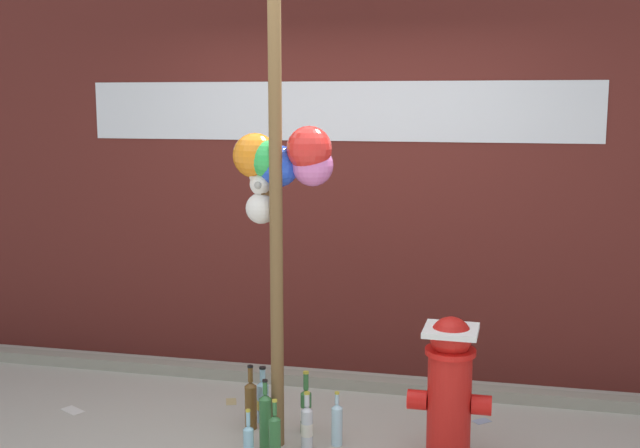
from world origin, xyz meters
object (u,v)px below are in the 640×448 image
at_px(fire_hydrant, 450,386).
at_px(bottle_7, 248,441).
at_px(bottle_5, 337,423).
at_px(bottle_6, 251,403).
at_px(memorial_post, 280,142).
at_px(bottle_1, 307,426).
at_px(bottle_2, 275,437).
at_px(bottle_0, 306,409).
at_px(bottle_3, 265,420).
at_px(bottle_4, 263,400).

height_order(fire_hydrant, bottle_7, fire_hydrant).
xyz_separation_m(bottle_5, bottle_7, (-0.43, -0.30, -0.02)).
bearing_deg(bottle_6, memorial_post, -25.63).
height_order(bottle_1, bottle_2, bottle_2).
xyz_separation_m(bottle_6, bottle_7, (0.12, -0.41, -0.05)).
xyz_separation_m(memorial_post, bottle_5, (0.33, -0.00, -1.61)).
relative_size(fire_hydrant, bottle_2, 2.28).
distance_m(fire_hydrant, bottle_0, 0.91).
distance_m(bottle_5, bottle_7, 0.53).
xyz_separation_m(bottle_1, bottle_3, (-0.23, -0.05, 0.04)).
bearing_deg(bottle_1, bottle_2, -123.76).
relative_size(bottle_2, bottle_3, 0.87).
xyz_separation_m(bottle_2, bottle_3, (-0.10, 0.14, 0.03)).
bearing_deg(bottle_4, bottle_2, -66.24).
bearing_deg(fire_hydrant, bottle_0, 168.00).
height_order(memorial_post, bottle_2, memorial_post).
height_order(bottle_3, bottle_6, bottle_3).
height_order(bottle_3, bottle_5, bottle_3).
bearing_deg(bottle_7, bottle_3, 73.59).
relative_size(bottle_4, bottle_5, 1.10).
distance_m(memorial_post, bottle_3, 1.57).
height_order(memorial_post, bottle_7, memorial_post).
height_order(bottle_3, bottle_4, bottle_3).
bearing_deg(bottle_6, fire_hydrant, -7.86).
distance_m(bottle_0, bottle_6, 0.34).
height_order(memorial_post, bottle_6, memorial_post).
bearing_deg(fire_hydrant, memorial_post, 176.65).
bearing_deg(bottle_6, bottle_5, -11.20).
xyz_separation_m(bottle_5, bottle_6, (-0.55, 0.11, 0.03)).
distance_m(bottle_4, bottle_5, 0.56).
relative_size(bottle_2, bottle_7, 1.21).
height_order(memorial_post, bottle_0, memorial_post).
bearing_deg(bottle_5, memorial_post, 179.69).
bearing_deg(memorial_post, bottle_3, -112.35).
distance_m(bottle_4, bottle_7, 0.53).
bearing_deg(bottle_0, bottle_3, -123.10).
bearing_deg(memorial_post, bottle_6, 154.37).
xyz_separation_m(memorial_post, fire_hydrant, (0.96, -0.06, -1.31)).
distance_m(fire_hydrant, bottle_5, 0.70).
xyz_separation_m(bottle_1, bottle_4, (-0.35, 0.31, 0.01)).
relative_size(fire_hydrant, bottle_3, 1.99).
bearing_deg(bottle_1, bottle_4, 139.23).
distance_m(bottle_0, bottle_1, 0.22).
distance_m(bottle_0, bottle_5, 0.25).
bearing_deg(bottle_5, bottle_0, 149.47).
height_order(bottle_1, bottle_6, bottle_6).
bearing_deg(bottle_2, bottle_6, 123.91).
bearing_deg(bottle_3, bottle_0, 56.90).
xyz_separation_m(bottle_1, bottle_5, (0.16, 0.09, -0.00)).
xyz_separation_m(fire_hydrant, bottle_2, (-0.92, -0.23, -0.28)).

